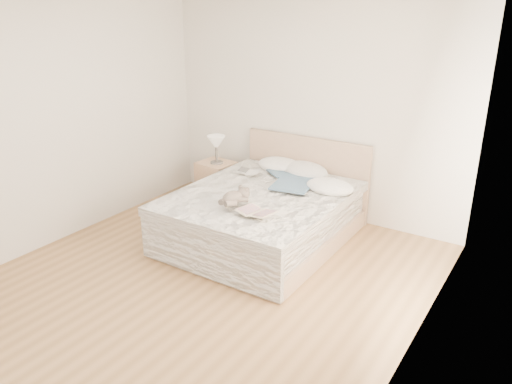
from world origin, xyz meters
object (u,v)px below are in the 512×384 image
at_px(nightstand, 216,182).
at_px(childrens_book, 257,212).
at_px(bed, 265,214).
at_px(photo_book, 248,172).
at_px(teddy_bear, 232,203).
at_px(table_lamp, 216,144).

distance_m(nightstand, childrens_book, 1.98).
xyz_separation_m(bed, photo_book, (-0.47, 0.36, 0.32)).
bearing_deg(childrens_book, teddy_bear, -174.96).
distance_m(table_lamp, childrens_book, 1.92).
bearing_deg(photo_book, teddy_bear, -81.36).
xyz_separation_m(nightstand, teddy_bear, (1.16, -1.24, 0.37)).
bearing_deg(photo_book, table_lamp, 143.67).
height_order(nightstand, childrens_book, childrens_book).
bearing_deg(table_lamp, teddy_bear, -47.29).
xyz_separation_m(table_lamp, photo_book, (0.67, -0.25, -0.20)).
xyz_separation_m(photo_book, childrens_book, (0.77, -1.00, 0.00)).
bearing_deg(teddy_bear, childrens_book, 4.34).
bearing_deg(photo_book, childrens_book, -68.69).
distance_m(table_lamp, photo_book, 0.74).
distance_m(nightstand, teddy_bear, 1.74).
height_order(bed, childrens_book, bed).
relative_size(table_lamp, childrens_book, 1.03).
distance_m(photo_book, childrens_book, 1.26).
bearing_deg(nightstand, table_lamp, -35.66).
relative_size(nightstand, teddy_bear, 1.81).
relative_size(photo_book, childrens_book, 0.79).
height_order(bed, nightstand, bed).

